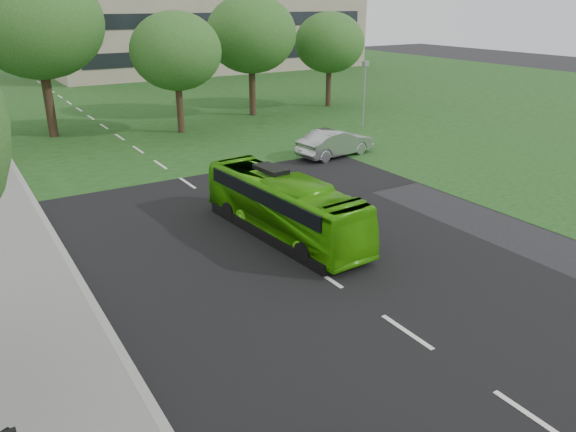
% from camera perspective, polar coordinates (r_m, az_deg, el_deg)
% --- Properties ---
extents(ground, '(160.00, 160.00, 0.00)m').
position_cam_1_polar(ground, '(17.56, 7.50, -8.62)').
color(ground, black).
rests_on(ground, ground).
extents(street_surfaces, '(120.00, 120.00, 0.15)m').
position_cam_1_polar(street_surfaces, '(36.74, -15.90, 6.70)').
color(street_surfaces, black).
rests_on(street_surfaces, ground).
extents(tree_park_b, '(8.27, 8.27, 10.84)m').
position_cam_1_polar(tree_park_b, '(40.73, -24.15, 17.47)').
color(tree_park_b, black).
rests_on(tree_park_b, ground).
extents(tree_park_c, '(6.07, 6.07, 8.07)m').
position_cam_1_polar(tree_park_c, '(39.61, -11.31, 16.09)').
color(tree_park_c, black).
rests_on(tree_park_c, ground).
extents(tree_park_d, '(6.94, 6.94, 9.18)m').
position_cam_1_polar(tree_park_d, '(45.26, -3.77, 17.95)').
color(tree_park_d, black).
rests_on(tree_park_d, ground).
extents(tree_park_e, '(5.87, 5.87, 7.82)m').
position_cam_1_polar(tree_park_e, '(49.44, 4.24, 17.15)').
color(tree_park_e, black).
rests_on(tree_park_e, ground).
extents(bus, '(2.64, 8.70, 2.39)m').
position_cam_1_polar(bus, '(21.76, -0.45, 1.05)').
color(bus, '#43B20D').
rests_on(bus, ground).
extents(sedan, '(5.02, 2.29, 1.60)m').
position_cam_1_polar(sedan, '(33.43, 4.81, 7.42)').
color(sedan, '#9FA0A4').
rests_on(sedan, ground).
extents(camera_pole, '(0.41, 0.36, 4.67)m').
position_cam_1_polar(camera_pole, '(41.21, 7.78, 13.03)').
color(camera_pole, gray).
rests_on(camera_pole, ground).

